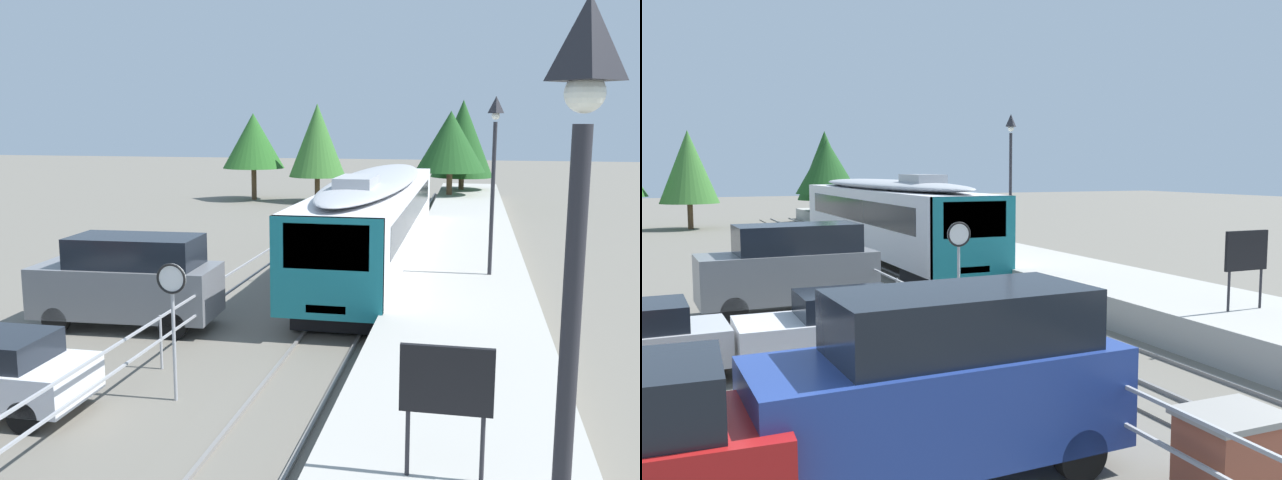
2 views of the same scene
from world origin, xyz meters
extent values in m
plane|color=#6B665B|center=(-3.00, 22.00, 0.00)|extent=(160.00, 160.00, 0.00)
cube|color=#6B665B|center=(0.00, 22.00, 0.03)|extent=(3.20, 60.00, 0.06)
cube|color=slate|center=(-0.72, 22.00, 0.10)|extent=(0.08, 60.00, 0.08)
cube|color=slate|center=(0.72, 22.00, 0.10)|extent=(0.08, 60.00, 0.08)
cube|color=silver|center=(0.00, 23.48, 1.96)|extent=(2.80, 18.41, 2.55)
cube|color=#19757F|center=(0.00, 14.38, 1.96)|extent=(2.80, 0.24, 2.55)
cube|color=black|center=(0.00, 14.30, 2.53)|extent=(2.13, 0.08, 1.12)
cube|color=black|center=(0.00, 23.48, 2.37)|extent=(2.82, 15.47, 0.92)
ellipsoid|color=#A8AAAF|center=(0.00, 23.48, 3.42)|extent=(2.69, 17.68, 0.44)
cube|color=#A8AAAF|center=(0.00, 18.88, 3.70)|extent=(1.10, 2.20, 0.36)
cube|color=#EAE5C6|center=(0.00, 14.31, 0.97)|extent=(1.00, 0.10, 0.20)
cube|color=black|center=(0.00, 16.68, 0.42)|extent=(2.24, 3.20, 0.55)
cube|color=black|center=(0.00, 30.29, 0.42)|extent=(2.24, 3.20, 0.55)
cube|color=#A8A59E|center=(3.25, 22.00, 0.45)|extent=(3.90, 60.00, 0.90)
cylinder|color=#232328|center=(4.02, 19.57, 3.20)|extent=(0.12, 0.12, 4.60)
pyramid|color=#232328|center=(4.02, 19.57, 6.00)|extent=(0.34, 0.34, 0.50)
sphere|color=silver|center=(4.02, 19.57, 5.68)|extent=(0.24, 0.24, 0.24)
cylinder|color=#232328|center=(2.68, 6.62, 1.35)|extent=(0.06, 0.06, 0.90)
cylinder|color=#232328|center=(3.64, 6.62, 1.35)|extent=(0.06, 0.06, 0.90)
cube|color=black|center=(3.16, 6.62, 2.25)|extent=(1.20, 0.08, 0.90)
cylinder|color=#9EA0A5|center=(-2.25, 10.38, 1.10)|extent=(0.07, 0.07, 2.20)
cylinder|color=white|center=(-2.25, 10.36, 2.50)|extent=(0.60, 0.03, 0.60)
torus|color=black|center=(-2.25, 10.34, 2.50)|extent=(0.61, 0.05, 0.61)
cube|color=brown|center=(-2.57, 1.31, 0.53)|extent=(1.10, 0.90, 1.05)
cube|color=gray|center=(-2.57, 1.31, 1.09)|extent=(1.21, 0.99, 0.08)
cube|color=#9EA0A5|center=(-3.30, 12.00, 1.20)|extent=(0.05, 36.00, 0.05)
cube|color=#9EA0A5|center=(-3.30, 12.00, 0.69)|extent=(0.05, 36.00, 0.05)
cylinder|color=#9EA0A5|center=(-3.30, 3.00, 0.62)|extent=(0.06, 0.06, 1.25)
cylinder|color=#9EA0A5|center=(-3.30, 12.00, 0.62)|extent=(0.06, 0.06, 1.25)
cylinder|color=#9EA0A5|center=(-3.30, 21.00, 0.62)|extent=(0.06, 0.06, 1.25)
cylinder|color=#9EA0A5|center=(-3.30, 30.00, 0.62)|extent=(0.06, 0.06, 1.25)
cube|color=navy|center=(-5.60, 3.31, 1.04)|extent=(4.98, 2.15, 1.35)
cube|color=black|center=(-5.30, 3.32, 2.11)|extent=(3.47, 1.85, 0.80)
cylinder|color=black|center=(-7.25, 4.10, 0.36)|extent=(0.73, 0.27, 0.72)
cylinder|color=black|center=(-3.95, 2.52, 0.36)|extent=(0.73, 0.27, 0.72)
cylinder|color=black|center=(-4.02, 4.23, 0.36)|extent=(0.73, 0.27, 0.72)
cylinder|color=black|center=(-8.40, 3.78, 0.36)|extent=(0.73, 0.27, 0.72)
cube|color=white|center=(-5.60, 9.17, 0.67)|extent=(4.01, 1.78, 0.72)
cube|color=black|center=(-5.35, 9.17, 1.28)|extent=(2.01, 1.56, 0.50)
cylinder|color=black|center=(-6.92, 8.38, 0.31)|extent=(0.62, 0.20, 0.62)
cylinder|color=black|center=(-6.92, 9.94, 0.31)|extent=(0.62, 0.20, 0.62)
cylinder|color=black|center=(-4.28, 8.39, 0.31)|extent=(0.62, 0.20, 0.62)
cylinder|color=black|center=(-4.28, 9.95, 0.31)|extent=(0.62, 0.20, 0.62)
cylinder|color=black|center=(-8.35, 8.66, 0.31)|extent=(0.63, 0.23, 0.62)
cylinder|color=black|center=(-8.42, 10.22, 0.31)|extent=(0.63, 0.23, 0.62)
cube|color=slate|center=(-5.60, 14.88, 1.04)|extent=(4.99, 2.19, 1.35)
cube|color=black|center=(-5.30, 14.90, 2.11)|extent=(3.48, 1.88, 0.80)
cylinder|color=black|center=(-7.17, 13.95, 0.36)|extent=(0.73, 0.28, 0.72)
cylinder|color=black|center=(-7.26, 15.66, 0.36)|extent=(0.73, 0.28, 0.72)
cylinder|color=black|center=(-3.94, 14.11, 0.36)|extent=(0.73, 0.28, 0.72)
cylinder|color=black|center=(-4.03, 15.82, 0.36)|extent=(0.73, 0.28, 0.72)
cylinder|color=brown|center=(2.01, 43.38, 1.18)|extent=(0.36, 0.36, 2.36)
cone|color=#1E4C1E|center=(2.01, 43.38, 4.27)|extent=(4.41, 4.41, 3.81)
cylinder|color=brown|center=(2.70, 47.13, 0.88)|extent=(0.36, 0.36, 1.76)
cone|color=#1E4C1E|center=(2.70, 47.13, 4.36)|extent=(4.19, 4.19, 5.19)
cylinder|color=brown|center=(-7.01, 45.34, 0.88)|extent=(0.36, 0.36, 1.76)
cone|color=#38702D|center=(-7.01, 45.34, 4.24)|extent=(3.90, 3.90, 4.95)
camera|label=1|loc=(3.38, -2.11, 5.52)|focal=39.61mm
camera|label=2|loc=(-8.83, -4.71, 4.06)|focal=38.35mm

